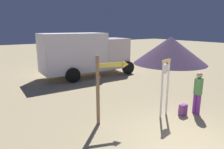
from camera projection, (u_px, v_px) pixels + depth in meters
ground_plane at (185, 148)px, 5.58m from camera, size 80.00×80.00×0.00m
standing_clock at (165, 82)px, 7.32m from camera, size 0.50×0.18×2.15m
arrow_sign at (108, 79)px, 6.66m from camera, size 1.11×0.54×2.39m
person_near_clock at (198, 91)px, 7.58m from camera, size 0.31×0.31×1.64m
backpack at (183, 110)px, 7.59m from camera, size 0.30×0.23×0.43m
box_truck_near at (85, 53)px, 13.46m from camera, size 6.21×2.57×2.91m
dome_tent at (170, 50)px, 18.29m from camera, size 6.62×6.62×2.46m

